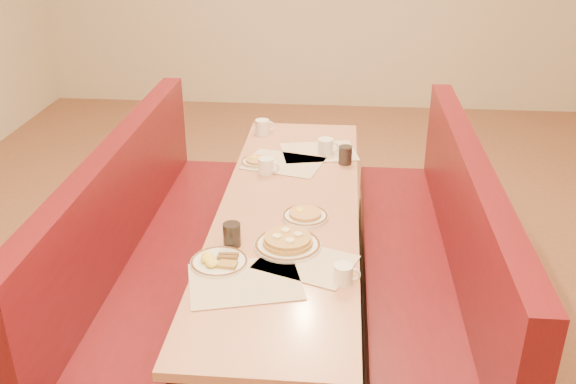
# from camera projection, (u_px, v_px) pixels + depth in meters

# --- Properties ---
(ground) EXTENTS (8.00, 8.00, 0.00)m
(ground) POSITION_uv_depth(u_px,v_px,m) (288.00, 327.00, 3.56)
(ground) COLOR #9E6647
(ground) RESTS_ON ground
(diner_table) EXTENTS (0.70, 2.50, 0.75)m
(diner_table) POSITION_uv_depth(u_px,v_px,m) (288.00, 270.00, 3.40)
(diner_table) COLOR black
(diner_table) RESTS_ON ground
(booth_left) EXTENTS (0.55, 2.50, 1.05)m
(booth_left) POSITION_uv_depth(u_px,v_px,m) (153.00, 266.00, 3.46)
(booth_left) COLOR #4C3326
(booth_left) RESTS_ON ground
(booth_right) EXTENTS (0.55, 2.50, 1.05)m
(booth_right) POSITION_uv_depth(u_px,v_px,m) (428.00, 279.00, 3.34)
(booth_right) COLOR #4C3326
(booth_right) RESTS_ON ground
(placemat_near_left) EXTENTS (0.52, 0.44, 0.00)m
(placemat_near_left) POSITION_uv_depth(u_px,v_px,m) (245.00, 281.00, 2.62)
(placemat_near_left) COLOR beige
(placemat_near_left) RESTS_ON diner_table
(placemat_near_right) EXTENTS (0.47, 0.42, 0.00)m
(placemat_near_right) POSITION_uv_depth(u_px,v_px,m) (306.00, 262.00, 2.76)
(placemat_near_right) COLOR beige
(placemat_near_right) RESTS_ON diner_table
(placemat_far_left) EXTENTS (0.50, 0.42, 0.00)m
(placemat_far_left) POSITION_uv_depth(u_px,v_px,m) (284.00, 163.00, 3.74)
(placemat_far_left) COLOR beige
(placemat_far_left) RESTS_ON diner_table
(placemat_far_right) EXTENTS (0.50, 0.42, 0.00)m
(placemat_far_right) POSITION_uv_depth(u_px,v_px,m) (319.00, 152.00, 3.90)
(placemat_far_right) COLOR beige
(placemat_far_right) RESTS_ON diner_table
(pancake_plate) EXTENTS (0.30, 0.30, 0.07)m
(pancake_plate) POSITION_uv_depth(u_px,v_px,m) (288.00, 243.00, 2.87)
(pancake_plate) COLOR white
(pancake_plate) RESTS_ON diner_table
(eggs_plate) EXTENTS (0.25, 0.25, 0.05)m
(eggs_plate) POSITION_uv_depth(u_px,v_px,m) (218.00, 261.00, 2.74)
(eggs_plate) COLOR white
(eggs_plate) RESTS_ON diner_table
(extra_plate_mid) EXTENTS (0.23, 0.23, 0.05)m
(extra_plate_mid) POSITION_uv_depth(u_px,v_px,m) (305.00, 215.00, 3.12)
(extra_plate_mid) COLOR white
(extra_plate_mid) RESTS_ON diner_table
(extra_plate_far) EXTENTS (0.19, 0.19, 0.04)m
(extra_plate_far) POSITION_uv_depth(u_px,v_px,m) (257.00, 161.00, 3.74)
(extra_plate_far) COLOR white
(extra_plate_far) RESTS_ON diner_table
(coffee_mug_a) EXTENTS (0.11, 0.08, 0.08)m
(coffee_mug_a) POSITION_uv_depth(u_px,v_px,m) (344.00, 274.00, 2.60)
(coffee_mug_a) COLOR white
(coffee_mug_a) RESTS_ON diner_table
(coffee_mug_b) EXTENTS (0.12, 0.09, 0.09)m
(coffee_mug_b) POSITION_uv_depth(u_px,v_px,m) (267.00, 166.00, 3.59)
(coffee_mug_b) COLOR white
(coffee_mug_b) RESTS_ON diner_table
(coffee_mug_c) EXTENTS (0.13, 0.09, 0.10)m
(coffee_mug_c) POSITION_uv_depth(u_px,v_px,m) (326.00, 147.00, 3.84)
(coffee_mug_c) COLOR white
(coffee_mug_c) RESTS_ON diner_table
(coffee_mug_d) EXTENTS (0.12, 0.09, 0.10)m
(coffee_mug_d) POSITION_uv_depth(u_px,v_px,m) (263.00, 127.00, 4.16)
(coffee_mug_d) COLOR white
(coffee_mug_d) RESTS_ON diner_table
(soda_tumbler_near) EXTENTS (0.08, 0.08, 0.11)m
(soda_tumbler_near) POSITION_uv_depth(u_px,v_px,m) (232.00, 235.00, 2.87)
(soda_tumbler_near) COLOR black
(soda_tumbler_near) RESTS_ON diner_table
(soda_tumbler_mid) EXTENTS (0.08, 0.08, 0.11)m
(soda_tumbler_mid) POSITION_uv_depth(u_px,v_px,m) (345.00, 155.00, 3.72)
(soda_tumbler_mid) COLOR black
(soda_tumbler_mid) RESTS_ON diner_table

